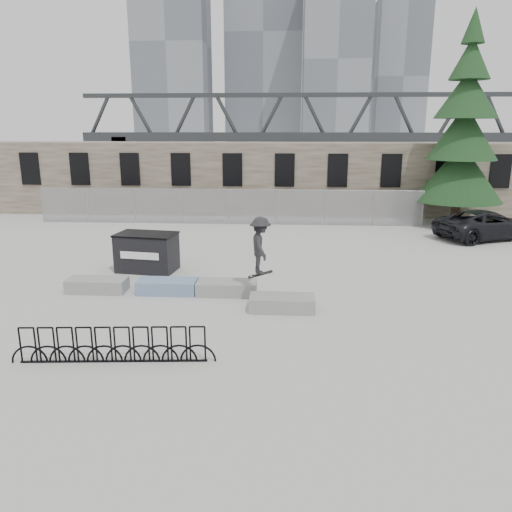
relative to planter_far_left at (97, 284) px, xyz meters
The scene contains 14 objects.
ground 3.12m from the planter_far_left, ahead, with size 120.00×120.00×0.00m, color #AAAAA5.
stone_wall 16.48m from the planter_far_left, 79.06° to the left, with size 36.00×2.58×4.50m.
chainlink_fence 12.73m from the planter_far_left, 75.86° to the left, with size 22.06×0.06×2.02m.
planter_far_left is the anchor object (origin of this frame).
planter_center_left 2.45m from the planter_far_left, ahead, with size 2.00×0.90×0.45m.
planter_center_right 4.48m from the planter_far_left, ahead, with size 2.00×0.90×0.45m.
planter_offset 6.53m from the planter_far_left, 12.62° to the right, with size 2.00×0.90×0.45m.
dumpster 2.85m from the planter_far_left, 68.34° to the left, with size 2.44×1.70×1.49m.
bike_rack 5.69m from the planter_far_left, 65.50° to the right, with size 4.93×0.44×0.90m.
spruce_tree 21.07m from the planter_far_left, 38.59° to the left, with size 4.80×4.80×11.50m.
skyline_towers 95.89m from the planter_far_left, 88.72° to the left, with size 58.00×28.00×48.00m.
truss_bridge 56.50m from the planter_far_left, 76.56° to the left, with size 70.00×3.00×9.80m.
suv 18.92m from the planter_far_left, 29.46° to the left, with size 2.40×5.20×1.44m, color black.
skateboarder 5.96m from the planter_far_left, ahead, with size 0.92×1.29×1.96m.
Camera 1 is at (3.37, -15.77, 5.54)m, focal length 35.00 mm.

